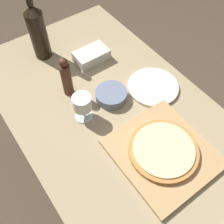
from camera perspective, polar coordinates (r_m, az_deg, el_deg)
name	(u,v)px	position (r m, az deg, el deg)	size (l,w,h in m)	color
ground_plane	(128,196)	(1.73, 3.39, -17.88)	(12.00, 12.00, 0.00)	#4C3D2D
dining_table	(135,148)	(1.13, 4.99, -7.86)	(0.79, 1.71, 0.74)	#9E8966
cutting_board	(163,152)	(1.03, 10.96, -8.64)	(0.34, 0.37, 0.02)	tan
pizza	(163,150)	(1.01, 11.15, -8.11)	(0.26, 0.26, 0.02)	#BC7A3D
wine_bottle	(38,31)	(1.31, -15.88, 16.56)	(0.08, 0.08, 0.36)	black
pepper_mill	(66,77)	(1.13, -9.93, 7.42)	(0.05, 0.05, 0.20)	#4C2819
wine_glass	(82,104)	(1.04, -6.49, 1.80)	(0.08, 0.08, 0.12)	silver
small_bowl	(111,95)	(1.15, -0.17, 3.69)	(0.14, 0.14, 0.04)	slate
dinner_plate	(153,87)	(1.21, 8.93, 5.46)	(0.23, 0.23, 0.01)	silver
food_container	(91,56)	(1.31, -4.51, 12.10)	(0.16, 0.10, 0.06)	beige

